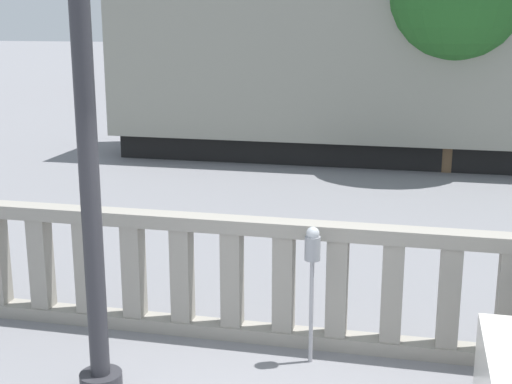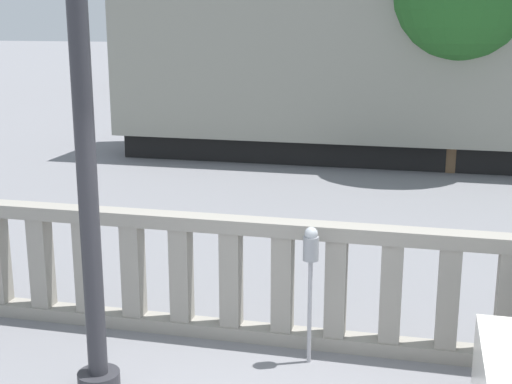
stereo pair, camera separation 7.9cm
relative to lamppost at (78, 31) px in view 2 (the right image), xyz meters
name	(u,v)px [view 2 (the right image)]	position (x,y,z in m)	size (l,w,h in m)	color
balustrade	(309,285)	(1.62, 1.36, -2.46)	(17.03, 0.24, 1.27)	gray
lamppost	(78,31)	(0.00, 0.00, 0.00)	(0.37, 0.37, 6.23)	#2D2D33
parking_meter	(311,258)	(1.68, 1.00, -2.05)	(0.15, 0.15, 1.34)	#99999E
train_far	(380,41)	(0.49, 27.75, -1.02)	(18.79, 2.74, 4.56)	black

